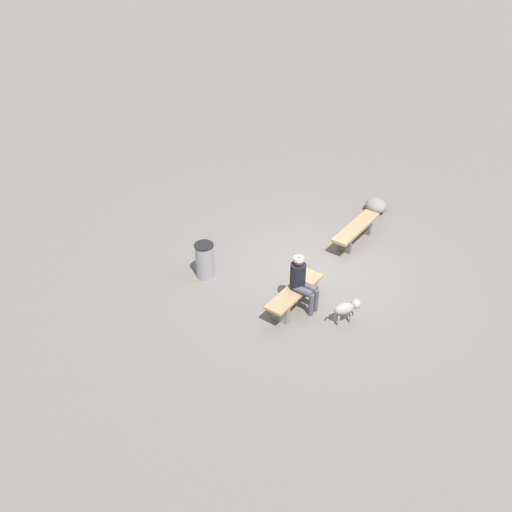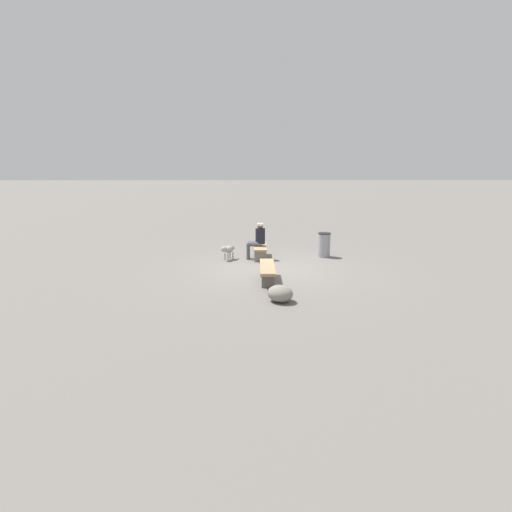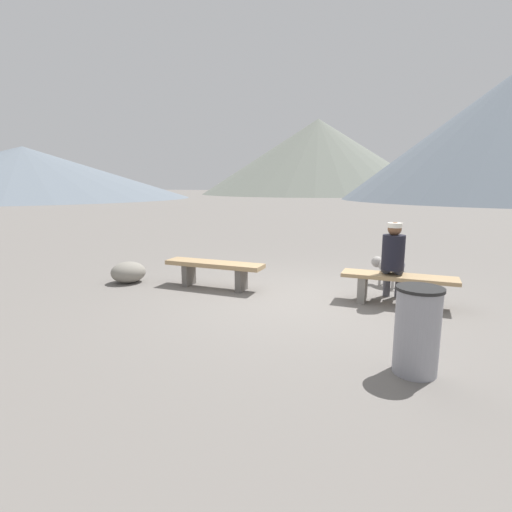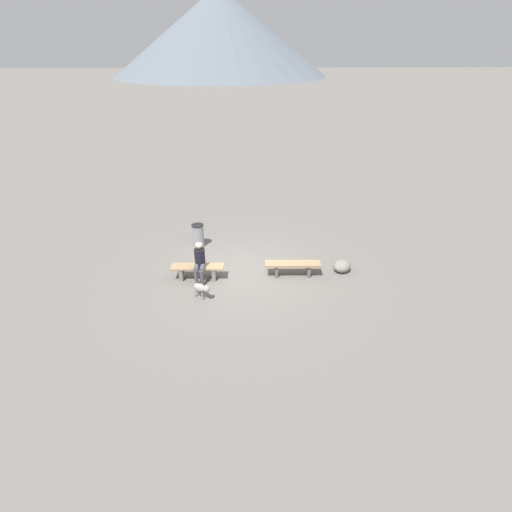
# 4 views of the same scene
# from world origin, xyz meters

# --- Properties ---
(ground) EXTENTS (210.00, 210.00, 0.06)m
(ground) POSITION_xyz_m (0.00, 0.00, -0.03)
(ground) COLOR slate
(bench_left) EXTENTS (1.77, 0.44, 0.46)m
(bench_left) POSITION_xyz_m (-1.59, 0.18, 0.35)
(bench_left) COLOR #605B56
(bench_left) RESTS_ON ground
(bench_right) EXTENTS (1.66, 0.46, 0.45)m
(bench_right) POSITION_xyz_m (1.42, 0.27, 0.32)
(bench_right) COLOR gray
(bench_right) RESTS_ON ground
(seated_person) EXTENTS (0.35, 0.63, 1.24)m
(seated_person) POSITION_xyz_m (1.33, 0.36, 0.71)
(seated_person) COLOR black
(seated_person) RESTS_ON ground
(dog) EXTENTS (0.58, 0.48, 0.50)m
(dog) POSITION_xyz_m (1.21, 1.37, 0.35)
(dog) COLOR gray
(dog) RESTS_ON ground
(trash_bin) EXTENTS (0.44, 0.44, 0.85)m
(trash_bin) POSITION_xyz_m (1.61, -1.98, 0.43)
(trash_bin) COLOR gray
(trash_bin) RESTS_ON ground
(boulder) EXTENTS (0.82, 0.82, 0.39)m
(boulder) POSITION_xyz_m (-3.23, -0.03, 0.19)
(boulder) COLOR gray
(boulder) RESTS_ON ground
(distant_peak_3) EXTENTS (43.02, 43.02, 15.71)m
(distant_peak_3) POSITION_xyz_m (4.23, -78.88, 7.86)
(distant_peak_3) COLOR slate
(distant_peak_3) RESTS_ON ground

